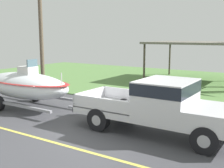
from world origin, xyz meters
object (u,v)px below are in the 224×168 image
object	(u,v)px
pickup_truck_towing	(165,105)
utility_pole	(40,16)
carport_awning	(202,44)
boat_on_trailer	(25,85)

from	to	relation	value
pickup_truck_towing	utility_pole	world-z (taller)	utility_pole
pickup_truck_towing	utility_pole	distance (m)	10.84
carport_awning	boat_on_trailer	bearing A→B (deg)	-112.96
utility_pole	carport_awning	bearing A→B (deg)	44.96
pickup_truck_towing	utility_pole	xyz separation A→B (m)	(-9.59, 3.77, 3.38)
pickup_truck_towing	boat_on_trailer	distance (m)	6.81
boat_on_trailer	carport_awning	size ratio (longest dim) A/B	0.91
boat_on_trailer	utility_pole	world-z (taller)	utility_pole
boat_on_trailer	carport_awning	xyz separation A→B (m)	(4.81, 11.35, 1.67)
pickup_truck_towing	boat_on_trailer	xyz separation A→B (m)	(-6.81, -0.00, 0.00)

